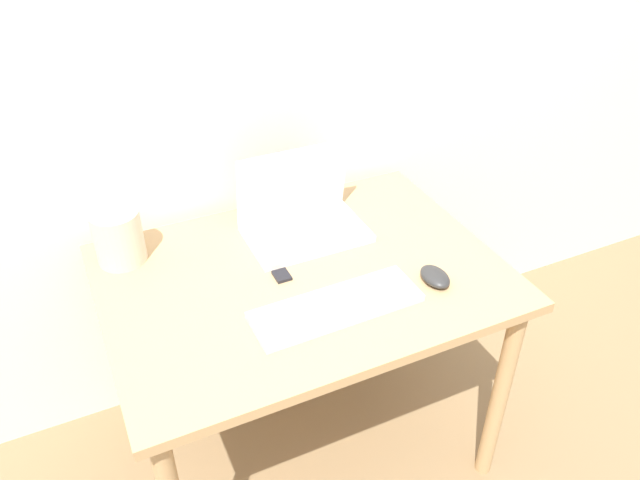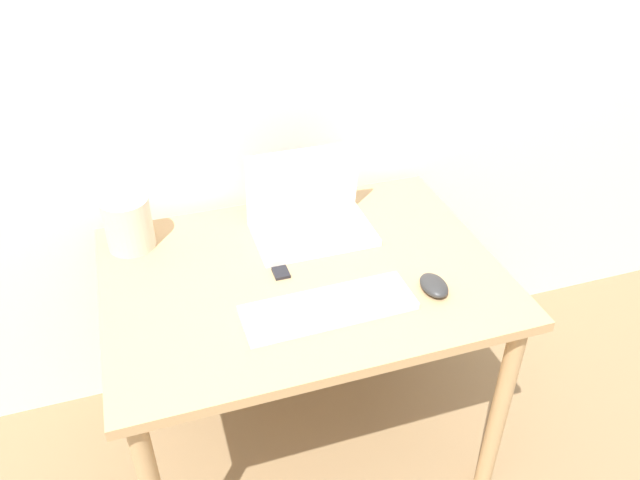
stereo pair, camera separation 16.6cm
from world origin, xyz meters
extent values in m
cube|color=white|center=(0.00, 0.85, 1.25)|extent=(6.00, 0.05, 2.50)
cube|color=tan|center=(0.00, 0.39, 0.72)|extent=(1.08, 0.78, 0.03)
cylinder|color=tan|center=(0.48, 0.06, 0.35)|extent=(0.05, 0.05, 0.70)
cylinder|color=tan|center=(-0.48, 0.73, 0.35)|extent=(0.05, 0.05, 0.70)
cylinder|color=tan|center=(0.48, 0.73, 0.35)|extent=(0.05, 0.05, 0.70)
cube|color=white|center=(0.08, 0.55, 0.74)|extent=(0.35, 0.23, 0.02)
cube|color=silver|center=(0.08, 0.54, 0.75)|extent=(0.28, 0.13, 0.00)
cube|color=white|center=(0.08, 0.65, 0.87)|extent=(0.35, 0.05, 0.23)
cube|color=black|center=(0.08, 0.66, 0.87)|extent=(0.31, 0.03, 0.20)
cube|color=silver|center=(0.02, 0.22, 0.74)|extent=(0.44, 0.15, 0.02)
cube|color=#B2B2B2|center=(0.02, 0.22, 0.75)|extent=(0.41, 0.12, 0.00)
ellipsoid|color=#2D2D2D|center=(0.31, 0.21, 0.75)|extent=(0.07, 0.10, 0.03)
cylinder|color=beige|center=(-0.44, 0.66, 0.81)|extent=(0.13, 0.13, 0.16)
cone|color=beige|center=(-0.44, 0.66, 0.92)|extent=(0.13, 0.13, 0.07)
cube|color=black|center=(-0.06, 0.40, 0.74)|extent=(0.04, 0.05, 0.01)
camera|label=1|loc=(-0.53, -0.85, 1.79)|focal=35.00mm
camera|label=2|loc=(-0.37, -0.92, 1.79)|focal=35.00mm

